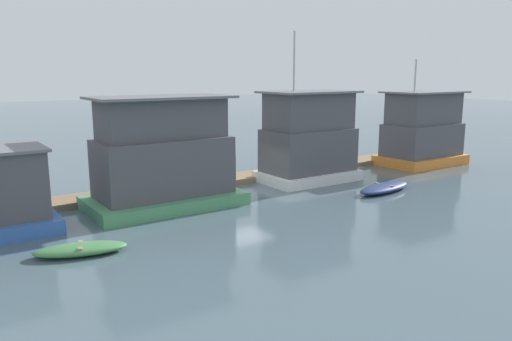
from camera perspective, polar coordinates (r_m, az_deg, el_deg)
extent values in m
plane|color=#475B66|center=(27.42, -1.18, -2.54)|extent=(200.00, 200.00, 0.00)
cube|color=#846B4C|center=(29.78, -4.22, -1.16)|extent=(42.40, 2.08, 0.30)
cube|color=#4C9360|center=(24.99, -10.37, -3.37)|extent=(7.40, 4.15, 0.61)
cube|color=#4C4C51|center=(24.63, -10.50, 0.45)|extent=(6.32, 3.08, 2.78)
cube|color=#4C4C51|center=(24.31, -10.70, 5.86)|extent=(5.81, 2.57, 1.89)
cube|color=slate|center=(24.24, -10.79, 8.23)|extent=(6.62, 3.38, 0.12)
cube|color=white|center=(30.56, 5.94, -0.57)|extent=(5.80, 3.60, 0.61)
cube|color=#4C4C51|center=(30.28, 6.00, 2.35)|extent=(5.30, 3.10, 2.55)
cube|color=#4C4C51|center=(30.01, 6.09, 6.77)|extent=(4.94, 2.74, 2.13)
cube|color=slate|center=(29.95, 6.14, 8.92)|extent=(5.60, 3.40, 0.12)
cylinder|color=#B2B2B7|center=(29.17, 4.38, 12.32)|extent=(0.12, 0.12, 3.37)
cube|color=orange|center=(37.72, 18.29, 1.20)|extent=(6.12, 3.79, 0.66)
cube|color=#4C4C51|center=(37.51, 18.43, 3.38)|extent=(5.47, 3.14, 2.25)
cube|color=#4C4C51|center=(37.30, 18.64, 6.74)|extent=(5.08, 2.76, 2.16)
cube|color=slate|center=(37.24, 18.75, 8.49)|extent=(5.77, 3.44, 0.12)
cylinder|color=#B2B2B7|center=(36.30, 17.75, 10.31)|extent=(0.12, 0.12, 2.17)
ellipsoid|color=#47844C|center=(19.34, -19.41, -8.47)|extent=(3.47, 2.08, 0.42)
cube|color=#997F60|center=(19.29, -19.44, -8.06)|extent=(0.44, 1.00, 0.08)
ellipsoid|color=navy|center=(28.47, 14.45, -1.92)|extent=(4.19, 1.87, 0.45)
cube|color=#997F60|center=(28.44, 14.46, -1.61)|extent=(0.31, 1.15, 0.08)
cylinder|color=#846B4C|center=(28.66, -2.53, -0.06)|extent=(0.23, 0.23, 1.84)
cylinder|color=brown|center=(31.71, 5.66, 1.26)|extent=(0.23, 0.23, 2.13)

